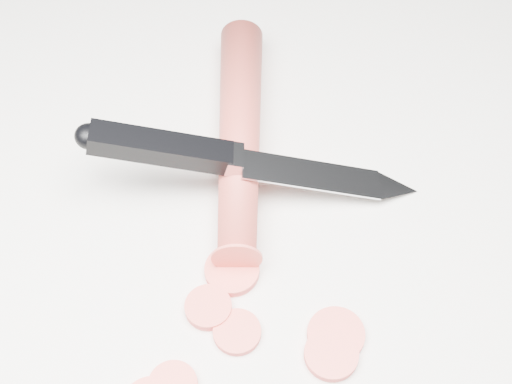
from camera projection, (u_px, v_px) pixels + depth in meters
ground at (207, 291)px, 0.47m from camera, size 2.40×2.40×0.00m
carrot at (240, 134)px, 0.53m from camera, size 0.15×0.19×0.03m
carrot_slice_2 at (232, 270)px, 0.48m from camera, size 0.04×0.04×0.01m
carrot_slice_3 at (336, 334)px, 0.45m from camera, size 0.04×0.04×0.01m
carrot_slice_4 at (331, 354)px, 0.45m from camera, size 0.03×0.03×0.01m
carrot_slice_5 at (237, 332)px, 0.45m from camera, size 0.03×0.03×0.01m
carrot_slice_7 at (208, 307)px, 0.46m from camera, size 0.03×0.03×0.01m
kitchen_knife at (254, 160)px, 0.49m from camera, size 0.21×0.16×0.07m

